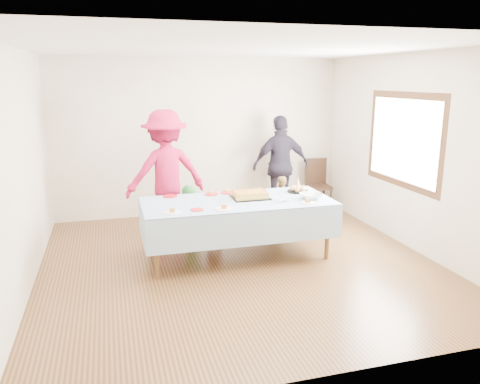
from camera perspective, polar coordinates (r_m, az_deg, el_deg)
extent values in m
plane|color=#492D14|center=(6.20, -0.13, -8.63)|extent=(5.00, 5.00, 0.00)
cube|color=beige|center=(8.23, -4.87, 6.64)|extent=(5.00, 0.04, 2.70)
cube|color=beige|center=(3.54, 10.86, -3.03)|extent=(5.00, 0.04, 2.70)
cube|color=beige|center=(5.69, -25.19, 2.23)|extent=(0.04, 5.00, 2.70)
cube|color=beige|center=(6.92, 20.30, 4.51)|extent=(0.04, 5.00, 2.70)
cube|color=white|center=(5.74, -0.15, 17.16)|extent=(5.00, 5.00, 0.04)
cube|color=#472B16|center=(7.04, 19.25, 5.97)|extent=(0.03, 1.75, 1.35)
cylinder|color=brown|center=(5.72, -10.12, -6.86)|extent=(0.06, 0.06, 0.73)
cylinder|color=brown|center=(6.31, 10.61, -4.90)|extent=(0.06, 0.06, 0.73)
cylinder|color=brown|center=(6.51, -10.88, -4.33)|extent=(0.06, 0.06, 0.73)
cylinder|color=brown|center=(7.04, 7.60, -2.83)|extent=(0.06, 0.06, 0.73)
cube|color=brown|center=(6.19, -0.31, -1.31)|extent=(2.40, 1.00, 0.04)
cube|color=white|center=(6.18, -0.31, -1.09)|extent=(2.50, 1.10, 0.01)
cube|color=black|center=(6.31, 1.26, -0.68)|extent=(0.50, 0.38, 0.01)
cube|color=#E8BE58|center=(6.30, 1.26, -0.35)|extent=(0.42, 0.31, 0.06)
cube|color=#A36C25|center=(6.29, 1.26, -0.02)|extent=(0.42, 0.31, 0.01)
cylinder|color=black|center=(6.70, 7.07, 0.07)|extent=(0.31, 0.31, 0.02)
sphere|color=tan|center=(6.72, 7.72, 0.50)|extent=(0.08, 0.08, 0.08)
sphere|color=tan|center=(6.76, 7.17, 0.61)|extent=(0.08, 0.08, 0.08)
sphere|color=tan|center=(6.73, 6.53, 0.57)|extent=(0.08, 0.08, 0.08)
sphere|color=tan|center=(6.65, 6.44, 0.41)|extent=(0.08, 0.08, 0.08)
sphere|color=tan|center=(6.61, 6.99, 0.30)|extent=(0.08, 0.08, 0.08)
sphere|color=tan|center=(6.64, 7.64, 0.34)|extent=(0.08, 0.08, 0.08)
sphere|color=tan|center=(6.68, 7.08, 0.46)|extent=(0.08, 0.08, 0.08)
imported|color=silver|center=(6.33, 8.63, -0.50)|extent=(0.29, 0.29, 0.07)
cone|color=silver|center=(6.92, 7.08, 1.10)|extent=(0.09, 0.09, 0.15)
cylinder|color=red|center=(6.46, -8.51, -0.50)|extent=(0.20, 0.20, 0.01)
cylinder|color=red|center=(6.51, -3.50, -0.26)|extent=(0.20, 0.20, 0.01)
cylinder|color=red|center=(6.58, -1.52, -0.08)|extent=(0.20, 0.20, 0.01)
cylinder|color=red|center=(6.71, 2.43, 0.17)|extent=(0.19, 0.19, 0.01)
cylinder|color=red|center=(5.76, -5.25, -2.15)|extent=(0.16, 0.16, 0.01)
cylinder|color=white|center=(5.68, -8.27, -2.46)|extent=(0.21, 0.21, 0.01)
cylinder|color=white|center=(5.77, -1.97, -2.06)|extent=(0.23, 0.23, 0.01)
cylinder|color=white|center=(6.12, 8.27, -1.29)|extent=(0.20, 0.20, 0.01)
cylinder|color=black|center=(8.49, 8.85, -1.13)|extent=(0.03, 0.03, 0.41)
cylinder|color=black|center=(8.61, 10.99, -1.01)|extent=(0.03, 0.03, 0.41)
cylinder|color=black|center=(8.80, 8.08, -0.57)|extent=(0.03, 0.03, 0.41)
cylinder|color=black|center=(8.92, 10.16, -0.46)|extent=(0.03, 0.03, 0.41)
cube|color=black|center=(8.65, 9.58, 0.65)|extent=(0.43, 0.43, 0.05)
cube|color=black|center=(8.76, 9.23, 2.55)|extent=(0.40, 0.07, 0.48)
imported|color=red|center=(6.86, -3.25, -3.04)|extent=(0.28, 0.19, 0.76)
imported|color=#26732E|center=(7.07, -6.19, -2.39)|extent=(0.45, 0.37, 0.81)
imported|color=tan|center=(7.93, 4.99, -0.77)|extent=(0.45, 0.41, 0.76)
imported|color=#BA1742|center=(7.23, -9.03, 2.36)|extent=(1.33, 0.90, 1.91)
imported|color=#282431|center=(8.24, 4.99, 3.26)|extent=(1.02, 0.44, 1.74)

